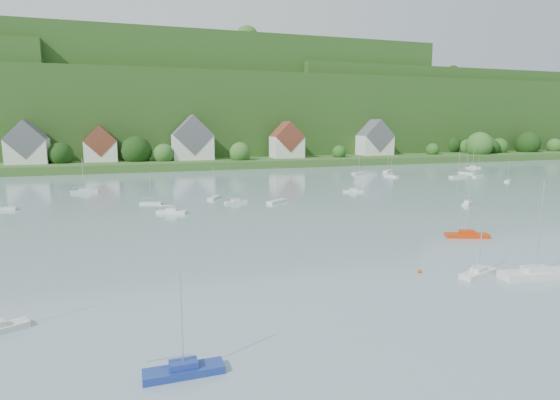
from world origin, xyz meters
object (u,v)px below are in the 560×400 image
near_sailboat_4 (536,273)px  near_sailboat_3 (479,272)px  near_sailboat_1 (184,369)px  near_sailboat_5 (467,235)px

near_sailboat_4 → near_sailboat_3: bearing=162.6°
near_sailboat_1 → near_sailboat_5: near_sailboat_5 is taller
near_sailboat_1 → near_sailboat_5: size_ratio=0.87×
near_sailboat_4 → near_sailboat_5: 18.90m
near_sailboat_1 → near_sailboat_5: (46.20, 26.36, 0.03)m
near_sailboat_1 → near_sailboat_3: bearing=16.9°
near_sailboat_4 → near_sailboat_5: (5.67, 18.03, -0.07)m
near_sailboat_1 → near_sailboat_5: bearing=29.2°
near_sailboat_1 → near_sailboat_4: bearing=11.1°
near_sailboat_1 → near_sailboat_3: 36.60m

